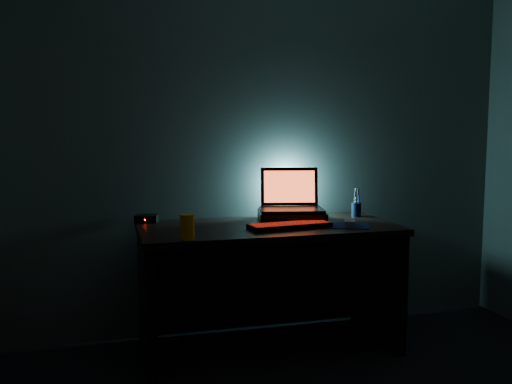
# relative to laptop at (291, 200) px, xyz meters

# --- Properties ---
(room) EXTENTS (3.50, 4.00, 2.50)m
(room) POSITION_rel_laptop_xyz_m (-0.19, -1.78, 0.38)
(room) COLOR black
(room) RESTS_ON ground
(desk) EXTENTS (1.50, 0.70, 0.75)m
(desk) POSITION_rel_laptop_xyz_m (-0.19, -0.11, -0.38)
(desk) COLOR black
(desk) RESTS_ON ground
(riser) EXTENTS (0.45, 0.38, 0.06)m
(riser) POSITION_rel_laptop_xyz_m (-0.01, -0.05, -0.09)
(riser) COLOR black
(riser) RESTS_ON desk
(laptop) EXTENTS (0.43, 0.35, 0.26)m
(laptop) POSITION_rel_laptop_xyz_m (0.00, 0.00, 0.00)
(laptop) COLOR black
(laptop) RESTS_ON riser
(keyboard) EXTENTS (0.49, 0.21, 0.03)m
(keyboard) POSITION_rel_laptop_xyz_m (-0.10, -0.28, -0.11)
(keyboard) COLOR black
(keyboard) RESTS_ON desk
(mousepad) EXTENTS (0.28, 0.27, 0.00)m
(mousepad) POSITION_rel_laptop_xyz_m (0.26, -0.32, -0.12)
(mousepad) COLOR #0B1A4D
(mousepad) RESTS_ON desk
(mouse) EXTENTS (0.09, 0.11, 0.03)m
(mouse) POSITION_rel_laptop_xyz_m (0.26, -0.32, -0.10)
(mouse) COLOR gray
(mouse) RESTS_ON mousepad
(pen_cup) EXTENTS (0.07, 0.07, 0.09)m
(pen_cup) POSITION_rel_laptop_xyz_m (0.44, 0.00, -0.08)
(pen_cup) COLOR black
(pen_cup) RESTS_ON desk
(juice_glass) EXTENTS (0.08, 0.08, 0.13)m
(juice_glass) POSITION_rel_laptop_xyz_m (-0.71, -0.45, -0.06)
(juice_glass) COLOR #FFA90D
(juice_glass) RESTS_ON desk
(router) EXTENTS (0.16, 0.14, 0.04)m
(router) POSITION_rel_laptop_xyz_m (-0.87, 0.14, -0.10)
(router) COLOR black
(router) RESTS_ON desk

